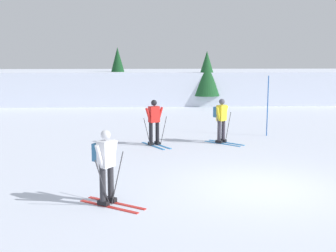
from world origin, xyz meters
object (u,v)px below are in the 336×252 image
Objects in this scene: skier_red at (154,121)px; conifer_far_centre at (207,73)px; skier_white at (106,163)px; trail_marker_pole at (268,106)px; conifer_far_left at (118,72)px; skier_yellow at (221,118)px.

conifer_far_centre reaches higher than skier_red.
trail_marker_pole is at bearing 54.12° from skier_white.
skier_white is 0.44× the size of conifer_far_left.
trail_marker_pole is (5.95, 8.23, 0.30)m from skier_white.
skier_yellow is 1.00× the size of skier_red.
skier_yellow is 12.36m from conifer_far_centre.
conifer_far_centre is at bearing 73.66° from skier_red.
conifer_far_left is (-4.80, 13.59, 1.25)m from skier_yellow.
skier_white and skier_yellow have the same top height.
skier_red is at bearing 79.56° from skier_white.
skier_red is 14.13m from conifer_far_left.
skier_white is 0.47× the size of conifer_far_centre.
trail_marker_pole is 14.08m from conifer_far_left.
trail_marker_pole is 0.69× the size of conifer_far_centre.
skier_red is 13.14m from conifer_far_centre.
skier_white and skier_red have the same top height.
trail_marker_pole is 0.65× the size of conifer_far_left.
skier_yellow is 0.44× the size of conifer_far_left.
conifer_far_left reaches higher than skier_white.
skier_yellow is at bearing -147.31° from trail_marker_pole.
conifer_far_left is (-2.23, 13.89, 1.28)m from skier_red.
skier_yellow is at bearing 61.11° from skier_white.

